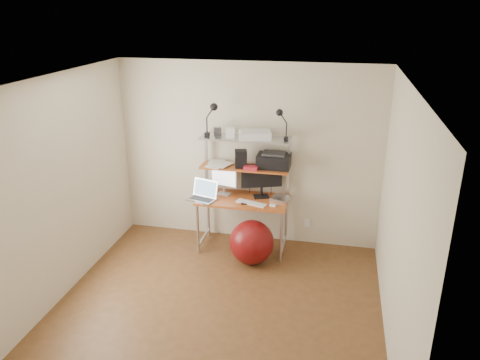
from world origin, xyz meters
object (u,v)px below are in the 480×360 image
(laptop, at_px, (204,195))
(printer, at_px, (274,160))
(monitor_silver, at_px, (224,178))
(exercise_ball, at_px, (252,242))
(monitor_black, at_px, (262,177))

(laptop, bearing_deg, printer, 34.04)
(monitor_silver, relative_size, exercise_ball, 0.75)
(monitor_black, xyz_separation_m, exercise_ball, (-0.04, -0.48, -0.73))
(monitor_black, relative_size, laptop, 1.28)
(monitor_silver, relative_size, monitor_black, 0.80)
(monitor_silver, distance_m, exercise_ball, 0.95)
(monitor_black, xyz_separation_m, printer, (0.15, 0.04, 0.23))
(laptop, relative_size, printer, 0.98)
(printer, bearing_deg, monitor_silver, -174.30)
(exercise_ball, bearing_deg, laptop, 160.99)
(monitor_black, distance_m, exercise_ball, 0.87)
(monitor_black, bearing_deg, monitor_silver, 163.25)
(laptop, xyz_separation_m, exercise_ball, (0.70, -0.24, -0.50))
(monitor_silver, bearing_deg, exercise_ball, -30.27)
(laptop, bearing_deg, exercise_ball, -2.55)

